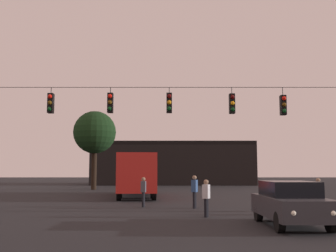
# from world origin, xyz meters

# --- Properties ---
(ground_plane) EXTENTS (168.00, 168.00, 0.00)m
(ground_plane) POSITION_xyz_m (0.00, 24.50, 0.00)
(ground_plane) COLOR black
(ground_plane) RESTS_ON ground
(overhead_signal_span) EXTENTS (20.39, 0.44, 6.39)m
(overhead_signal_span) POSITION_xyz_m (0.03, 12.95, 3.92)
(overhead_signal_span) COLOR black
(overhead_signal_span) RESTS_ON ground
(city_bus) EXTENTS (3.38, 11.17, 3.00)m
(city_bus) POSITION_xyz_m (-3.70, 24.03, 1.87)
(city_bus) COLOR #B21E19
(city_bus) RESTS_ON ground
(car_near_right) EXTENTS (1.83, 4.35, 1.52)m
(car_near_right) POSITION_xyz_m (2.84, 7.92, 0.80)
(car_near_right) COLOR #2D2D33
(car_near_right) RESTS_ON ground
(pedestrian_crossing_left) EXTENTS (0.27, 0.38, 1.54)m
(pedestrian_crossing_left) POSITION_xyz_m (-2.64, 15.27, 0.86)
(pedestrian_crossing_left) COLOR black
(pedestrian_crossing_left) RESTS_ON ground
(pedestrian_crossing_center) EXTENTS (0.34, 0.42, 1.54)m
(pedestrian_crossing_center) POSITION_xyz_m (5.64, 12.87, 0.86)
(pedestrian_crossing_center) COLOR black
(pedestrian_crossing_center) RESTS_ON ground
(pedestrian_crossing_right) EXTENTS (0.35, 0.42, 1.64)m
(pedestrian_crossing_right) POSITION_xyz_m (-0.02, 14.48, 0.93)
(pedestrian_crossing_right) COLOR black
(pedestrian_crossing_right) RESTS_ON ground
(pedestrian_near_bus) EXTENTS (0.35, 0.42, 1.52)m
(pedestrian_near_bus) POSITION_xyz_m (0.21, 10.63, 0.85)
(pedestrian_near_bus) COLOR black
(pedestrian_near_bus) RESTS_ON ground
(corner_building) EXTENTS (21.36, 12.92, 5.69)m
(corner_building) POSITION_xyz_m (-0.69, 51.99, 2.85)
(corner_building) COLOR black
(corner_building) RESTS_ON ground
(tree_left_silhouette) EXTENTS (4.29, 4.29, 7.88)m
(tree_left_silhouette) POSITION_xyz_m (-8.76, 34.66, 5.69)
(tree_left_silhouette) COLOR black
(tree_left_silhouette) RESTS_ON ground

